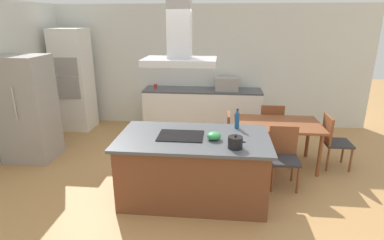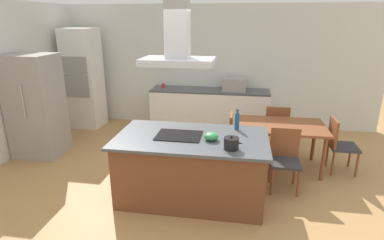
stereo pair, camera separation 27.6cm
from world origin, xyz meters
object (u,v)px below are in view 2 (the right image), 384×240
(chair_at_left_end, at_px, (224,135))
(range_hood, at_px, (178,44))
(mixing_bowl, at_px, (211,136))
(dining_table, at_px, (281,129))
(chair_facing_back_wall, at_px, (276,125))
(chair_facing_island, at_px, (285,155))
(cooktop, at_px, (179,135))
(tea_kettle, at_px, (231,143))
(countertop_microwave, at_px, (234,84))
(olive_oil_bottle, at_px, (237,121))
(wall_oven_stack, at_px, (84,79))
(chair_at_right_end, at_px, (339,142))
(coffee_mug_red, at_px, (163,86))
(refrigerator, at_px, (36,106))

(chair_at_left_end, relative_size, range_hood, 0.99)
(mixing_bowl, bearing_deg, dining_table, 50.24)
(mixing_bowl, height_order, chair_facing_back_wall, mixing_bowl)
(chair_facing_island, bearing_deg, cooktop, -161.80)
(tea_kettle, distance_m, countertop_microwave, 3.21)
(olive_oil_bottle, xyz_separation_m, wall_oven_stack, (-3.48, 2.26, 0.08))
(chair_at_right_end, distance_m, chair_at_left_end, 1.83)
(olive_oil_bottle, relative_size, chair_facing_island, 0.32)
(countertop_microwave, height_order, dining_table, countertop_microwave)
(chair_at_right_end, bearing_deg, olive_oil_bottle, -154.94)
(chair_facing_island, height_order, chair_at_left_end, same)
(tea_kettle, bearing_deg, cooktop, 155.16)
(mixing_bowl, relative_size, chair_facing_back_wall, 0.21)
(tea_kettle, height_order, countertop_microwave, countertop_microwave)
(olive_oil_bottle, bearing_deg, cooktop, -152.85)
(dining_table, distance_m, chair_at_right_end, 0.93)
(olive_oil_bottle, relative_size, wall_oven_stack, 0.13)
(wall_oven_stack, distance_m, chair_at_left_end, 3.65)
(countertop_microwave, bearing_deg, range_hood, -102.34)
(cooktop, distance_m, wall_oven_stack, 3.81)
(tea_kettle, relative_size, wall_oven_stack, 0.11)
(coffee_mug_red, bearing_deg, range_hood, -71.83)
(chair_facing_island, bearing_deg, coffee_mug_red, 134.83)
(olive_oil_bottle, height_order, coffee_mug_red, olive_oil_bottle)
(refrigerator, distance_m, chair_at_right_end, 5.20)
(cooktop, bearing_deg, chair_at_right_end, 25.73)
(countertop_microwave, height_order, chair_at_left_end, countertop_microwave)
(countertop_microwave, relative_size, coffee_mug_red, 5.56)
(wall_oven_stack, xyz_separation_m, chair_facing_island, (4.19, -2.17, -0.59))
(tea_kettle, xyz_separation_m, chair_at_left_end, (-0.16, 1.47, -0.46))
(cooktop, relative_size, mixing_bowl, 3.21)
(dining_table, bearing_deg, mixing_bowl, -129.76)
(countertop_microwave, height_order, wall_oven_stack, wall_oven_stack)
(range_hood, bearing_deg, chair_at_left_end, 64.46)
(tea_kettle, distance_m, olive_oil_bottle, 0.72)
(cooktop, distance_m, refrigerator, 2.99)
(wall_oven_stack, distance_m, range_hood, 3.93)
(wall_oven_stack, relative_size, refrigerator, 1.21)
(countertop_microwave, bearing_deg, olive_oil_bottle, -87.12)
(range_hood, bearing_deg, refrigerator, 160.17)
(coffee_mug_red, distance_m, dining_table, 3.01)
(cooktop, relative_size, refrigerator, 0.33)
(wall_oven_stack, distance_m, dining_table, 4.47)
(countertop_microwave, relative_size, chair_facing_back_wall, 0.56)
(tea_kettle, distance_m, chair_at_right_end, 2.27)
(mixing_bowl, xyz_separation_m, wall_oven_stack, (-3.17, 2.73, 0.15))
(mixing_bowl, bearing_deg, range_hood, 169.77)
(range_hood, bearing_deg, countertop_microwave, 77.66)
(refrigerator, distance_m, chair_at_left_end, 3.38)
(countertop_microwave, xyz_separation_m, coffee_mug_red, (-1.59, 0.03, -0.09))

